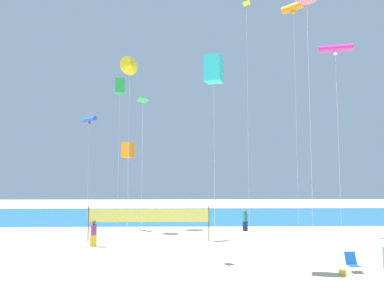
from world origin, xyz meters
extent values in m
cube|color=#1E6B99|center=(0.00, 28.75, 0.00)|extent=(120.00, 20.00, 0.01)
cube|color=gold|center=(-6.00, 9.15, 0.38)|extent=(0.36, 0.22, 0.76)
cylinder|color=#7A3872|center=(-6.00, 9.15, 1.08)|extent=(0.38, 0.38, 0.63)
sphere|color=brown|center=(-6.00, 9.15, 1.53)|extent=(0.28, 0.28, 0.28)
cube|color=navy|center=(4.75, 15.92, 0.39)|extent=(0.38, 0.23, 0.79)
cylinder|color=#19727A|center=(4.75, 15.92, 1.11)|extent=(0.40, 0.40, 0.65)
sphere|color=brown|center=(4.75, 15.92, 1.59)|extent=(0.29, 0.29, 0.29)
cube|color=#1959B2|center=(7.54, 2.39, 0.32)|extent=(0.52, 0.48, 0.03)
cube|color=#1959B2|center=(7.54, 2.68, 0.60)|extent=(0.52, 0.23, 0.57)
cylinder|color=silver|center=(7.54, 2.25, 0.16)|extent=(0.03, 0.03, 0.32)
cylinder|color=silver|center=(7.54, 2.54, 0.16)|extent=(0.03, 0.03, 0.32)
cylinder|color=#4C4C51|center=(-6.89, 11.32, 1.20)|extent=(0.08, 0.08, 2.40)
cylinder|color=#4C4C51|center=(1.47, 11.36, 1.20)|extent=(0.08, 0.08, 2.40)
cube|color=#EAE566|center=(-2.71, 11.34, 1.73)|extent=(8.35, 0.05, 0.90)
cube|color=gold|center=(6.85, 1.97, 0.12)|extent=(0.29, 0.15, 0.24)
cylinder|color=silver|center=(-2.50, 4.73, 4.24)|extent=(0.01, 0.01, 8.49)
pyramid|color=green|center=(-2.49, 4.75, 8.55)|extent=(0.67, 0.68, 0.26)
cylinder|color=silver|center=(8.47, 13.61, 8.98)|extent=(0.01, 0.01, 17.97)
cylinder|color=orange|center=(8.47, 13.61, 17.97)|extent=(1.75, 1.79, 0.61)
sphere|color=orange|center=(8.47, 13.61, 17.56)|extent=(0.37, 0.37, 0.37)
cylinder|color=silver|center=(6.11, 3.53, 7.09)|extent=(0.01, 0.01, 14.17)
cylinder|color=silver|center=(-5.92, 17.31, 6.18)|extent=(0.01, 0.01, 12.36)
cube|color=green|center=(-5.92, 17.31, 12.36)|extent=(0.96, 0.96, 1.30)
cylinder|color=silver|center=(9.06, 7.19, 6.16)|extent=(0.01, 0.01, 12.33)
cylinder|color=#D833A5|center=(9.06, 7.19, 12.33)|extent=(2.06, 0.93, 0.41)
sphere|color=white|center=(9.06, 7.19, 12.02)|extent=(0.25, 0.25, 0.25)
cylinder|color=silver|center=(4.57, 12.90, 8.95)|extent=(0.01, 0.01, 17.89)
pyramid|color=yellow|center=(4.56, 12.92, 17.96)|extent=(0.73, 0.74, 0.27)
cylinder|color=silver|center=(-8.37, 16.84, 4.66)|extent=(0.01, 0.01, 9.31)
cylinder|color=blue|center=(-8.37, 16.84, 9.31)|extent=(1.55, 1.66, 0.39)
sphere|color=red|center=(-8.37, 16.84, 9.02)|extent=(0.23, 0.23, 0.23)
cylinder|color=silver|center=(-4.25, 11.73, 6.28)|extent=(0.01, 0.01, 12.56)
cone|color=yellow|center=(-4.25, 11.73, 12.56)|extent=(1.36, 1.04, 1.42)
cylinder|color=silver|center=(-4.77, 14.87, 3.27)|extent=(0.01, 0.01, 6.55)
cube|color=orange|center=(-4.77, 14.87, 6.55)|extent=(1.03, 1.03, 1.22)
cylinder|color=silver|center=(1.16, 2.67, 4.81)|extent=(0.01, 0.01, 9.62)
cube|color=#26BFCC|center=(1.16, 2.67, 9.62)|extent=(1.01, 1.01, 1.27)
camera|label=1|loc=(-0.30, -15.17, 4.38)|focal=35.15mm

